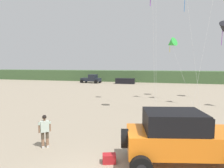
{
  "coord_description": "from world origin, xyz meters",
  "views": [
    {
      "loc": [
        2.12,
        -5.87,
        4.12
      ],
      "look_at": [
        -0.3,
        3.31,
        3.19
      ],
      "focal_mm": 31.15,
      "sensor_mm": 36.0,
      "label": 1
    }
  ],
  "objects": [
    {
      "name": "distant_sedan",
      "position": [
        -5.97,
        36.36,
        0.6
      ],
      "size": [
        4.23,
        1.79,
        1.2
      ],
      "primitive_type": "cube",
      "rotation": [
        0.0,
        0.0,
        0.02
      ],
      "color": "black",
      "rests_on": "ground_plane"
    },
    {
      "name": "dune_ridge",
      "position": [
        -2.49,
        43.24,
        1.36
      ],
      "size": [
        90.0,
        6.08,
        2.72
      ],
      "primitive_type": "cube",
      "color": "#426038",
      "rests_on": "ground_plane"
    },
    {
      "name": "kite_black_sled",
      "position": [
        3.02,
        20.13,
        6.84
      ],
      "size": [
        2.94,
        6.31,
        7.67
      ],
      "color": "green",
      "rests_on": "ground_plane"
    },
    {
      "name": "kite_green_box",
      "position": [
        8.77,
        19.55,
        8.39
      ],
      "size": [
        1.58,
        5.57,
        9.32
      ],
      "color": "black",
      "rests_on": "ground_plane"
    },
    {
      "name": "jeep",
      "position": [
        2.85,
        2.25,
        1.2
      ],
      "size": [
        5.01,
        3.26,
        2.26
      ],
      "color": "orange",
      "rests_on": "ground_plane"
    },
    {
      "name": "distant_pickup",
      "position": [
        -13.94,
        36.28,
        0.94
      ],
      "size": [
        4.82,
        2.96,
        1.98
      ],
      "color": "#1E232D",
      "rests_on": "ground_plane"
    },
    {
      "name": "person_watching",
      "position": [
        -3.51,
        2.35,
        0.94
      ],
      "size": [
        0.49,
        0.47,
        1.67
      ],
      "color": "#8C664C",
      "rests_on": "ground_plane"
    },
    {
      "name": "cooler_box",
      "position": [
        0.01,
        1.69,
        0.19
      ],
      "size": [
        0.64,
        0.52,
        0.38
      ],
      "primitive_type": "cube",
      "rotation": [
        0.0,
        0.0,
        0.32
      ],
      "color": "#B21E23",
      "rests_on": "ground_plane"
    }
  ]
}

